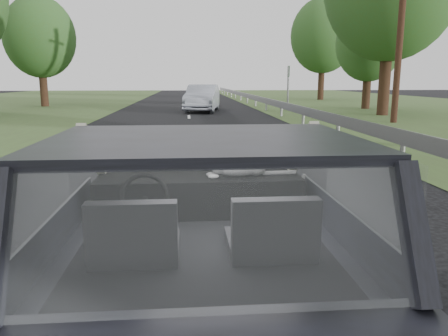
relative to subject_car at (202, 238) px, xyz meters
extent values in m
cube|color=black|center=(0.00, 0.00, 0.00)|extent=(1.80, 4.00, 1.45)
cube|color=black|center=(0.00, 0.62, 0.12)|extent=(1.58, 0.45, 0.30)
cube|color=black|center=(-0.40, -0.29, 0.16)|extent=(0.50, 0.72, 0.42)
cube|color=black|center=(0.40, -0.29, 0.16)|extent=(0.50, 0.72, 0.42)
torus|color=black|center=(-0.40, 0.33, 0.20)|extent=(0.36, 0.36, 0.04)
ellipsoid|color=gray|center=(0.31, 0.59, 0.36)|extent=(0.57, 0.25, 0.25)
cube|color=#9B9B9B|center=(4.30, 10.00, -0.15)|extent=(0.05, 90.00, 0.32)
imported|color=#AEB4C6|center=(0.77, 21.71, 0.01)|extent=(2.44, 4.69, 1.47)
cube|color=#13551B|center=(5.79, 22.66, 0.53)|extent=(0.24, 1.01, 2.51)
cylinder|color=#4C281A|center=(8.36, 14.56, 3.27)|extent=(0.34, 0.34, 8.00)
camera|label=1|loc=(-0.09, -2.71, 1.02)|focal=35.00mm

